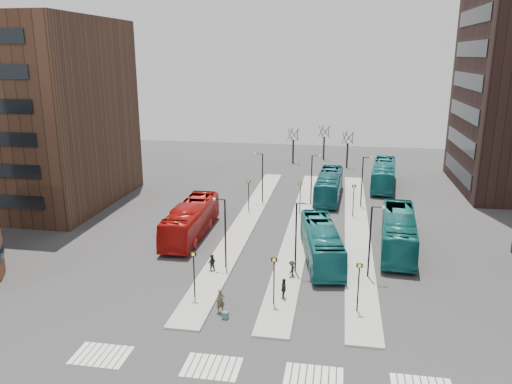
% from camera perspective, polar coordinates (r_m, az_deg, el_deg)
% --- Properties ---
extents(island_left, '(2.50, 45.00, 0.15)m').
position_cam_1_polar(island_left, '(54.74, -1.21, -3.46)').
color(island_left, '#969691').
rests_on(island_left, ground).
extents(island_mid, '(2.50, 45.00, 0.15)m').
position_cam_1_polar(island_mid, '(53.97, 5.07, -3.80)').
color(island_mid, '#969691').
rests_on(island_mid, ground).
extents(island_right, '(2.50, 45.00, 0.15)m').
position_cam_1_polar(island_right, '(53.87, 11.46, -4.10)').
color(island_right, '#969691').
rests_on(island_right, ground).
extents(suitcase, '(0.44, 0.37, 0.52)m').
position_cam_1_polar(suitcase, '(35.89, -3.53, -13.88)').
color(suitcase, navy).
rests_on(suitcase, ground).
extents(red_bus, '(2.95, 12.31, 3.42)m').
position_cam_1_polar(red_bus, '(50.78, -7.45, -3.17)').
color(red_bus, '#A1100C').
rests_on(red_bus, ground).
extents(teal_bus_a, '(4.65, 11.94, 3.24)m').
position_cam_1_polar(teal_bus_a, '(45.04, 7.46, -5.76)').
color(teal_bus_a, '#146568').
rests_on(teal_bus_a, ground).
extents(teal_bus_b, '(3.40, 12.19, 3.36)m').
position_cam_1_polar(teal_bus_b, '(64.20, 8.34, 0.73)').
color(teal_bus_b, '#12565D').
rests_on(teal_bus_b, ground).
extents(teal_bus_c, '(3.93, 12.79, 3.51)m').
position_cam_1_polar(teal_bus_c, '(48.78, 15.96, -4.40)').
color(teal_bus_c, '#135F5E').
rests_on(teal_bus_c, ground).
extents(teal_bus_d, '(4.19, 12.80, 3.50)m').
position_cam_1_polar(teal_bus_d, '(71.25, 14.39, 1.93)').
color(teal_bus_d, '#166D71').
rests_on(teal_bus_d, ground).
extents(traveller, '(0.76, 0.69, 1.75)m').
position_cam_1_polar(traveller, '(36.40, -4.07, -12.34)').
color(traveller, '#4E482E').
rests_on(traveller, ground).
extents(commuter_a, '(0.80, 0.65, 1.54)m').
position_cam_1_polar(commuter_a, '(42.80, -5.07, -8.09)').
color(commuter_a, black).
rests_on(commuter_a, ground).
extents(commuter_b, '(0.61, 1.06, 1.70)m').
position_cam_1_polar(commuter_b, '(38.10, 3.19, -11.03)').
color(commuter_b, black).
rests_on(commuter_b, ground).
extents(commuter_c, '(0.70, 1.02, 1.46)m').
position_cam_1_polar(commuter_c, '(41.67, 4.10, -8.80)').
color(commuter_c, black).
rests_on(commuter_c, ground).
extents(crosswalk_stripes, '(22.35, 2.40, 0.01)m').
position_cam_1_polar(crosswalk_stripes, '(30.84, 0.17, -19.84)').
color(crosswalk_stripes, silver).
rests_on(crosswalk_stripes, ground).
extents(office_block, '(25.00, 20.12, 22.00)m').
position_cam_1_polar(office_block, '(68.16, -26.43, 8.12)').
color(office_block, '#412A1E').
rests_on(office_block, ground).
extents(sign_poles, '(12.45, 22.12, 3.65)m').
position_cam_1_polar(sign_poles, '(46.65, 3.91, -3.87)').
color(sign_poles, black).
rests_on(sign_poles, ground).
extents(lamp_posts, '(14.04, 20.24, 6.12)m').
position_cam_1_polar(lamp_posts, '(50.96, 5.69, -0.85)').
color(lamp_posts, black).
rests_on(lamp_posts, ground).
extents(bare_trees, '(10.97, 8.14, 5.90)m').
position_cam_1_polar(bare_trees, '(84.90, 7.46, 5.09)').
color(bare_trees, black).
rests_on(bare_trees, ground).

